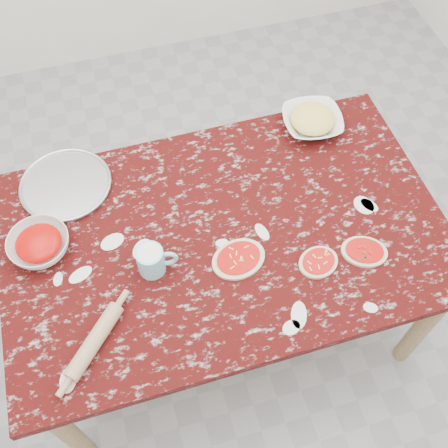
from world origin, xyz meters
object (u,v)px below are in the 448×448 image
pizza_tray (66,185)px  rolling_pin (94,341)px  flour_mug (152,260)px  worktable (224,243)px  sauce_bowl (40,245)px  cheese_bowl (312,122)px

pizza_tray → rolling_pin: size_ratio=1.29×
flour_mug → pizza_tray: bearing=118.9°
pizza_tray → flour_mug: 0.51m
worktable → sauce_bowl: sauce_bowl is taller
worktable → pizza_tray: (-0.52, 0.37, 0.09)m
worktable → sauce_bowl: 0.66m
sauce_bowl → worktable: bearing=-9.8°
sauce_bowl → cheese_bowl: sauce_bowl is taller
sauce_bowl → flour_mug: flour_mug is taller
pizza_tray → rolling_pin: rolling_pin is taller
rolling_pin → worktable: bearing=29.4°
cheese_bowl → flour_mug: (-0.77, -0.46, 0.03)m
sauce_bowl → cheese_bowl: bearing=13.8°
cheese_bowl → rolling_pin: size_ratio=0.91×
cheese_bowl → flour_mug: flour_mug is taller
pizza_tray → flour_mug: (0.24, -0.44, 0.05)m
sauce_bowl → rolling_pin: bearing=-72.4°
sauce_bowl → rolling_pin: (0.13, -0.40, -0.01)m
worktable → flour_mug: 0.32m
pizza_tray → sauce_bowl: size_ratio=1.58×
cheese_bowl → pizza_tray: bearing=-178.9°
sauce_bowl → flour_mug: (0.36, -0.19, 0.02)m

